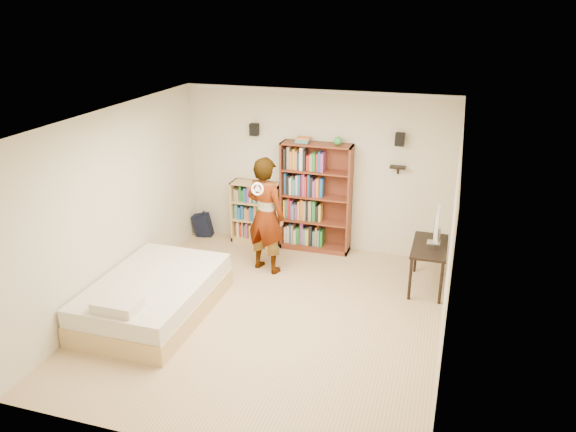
% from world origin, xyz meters
% --- Properties ---
extents(ground, '(4.50, 5.00, 0.01)m').
position_xyz_m(ground, '(0.00, 0.00, 0.00)').
color(ground, tan).
rests_on(ground, ground).
extents(room_shell, '(4.52, 5.02, 2.71)m').
position_xyz_m(room_shell, '(0.00, 0.00, 1.76)').
color(room_shell, beige).
rests_on(room_shell, ground).
extents(crown_molding, '(4.50, 5.00, 0.06)m').
position_xyz_m(crown_molding, '(0.00, 0.00, 2.67)').
color(crown_molding, silver).
rests_on(crown_molding, room_shell).
extents(speaker_left, '(0.14, 0.12, 0.20)m').
position_xyz_m(speaker_left, '(-1.05, 2.40, 2.00)').
color(speaker_left, black).
rests_on(speaker_left, room_shell).
extents(speaker_right, '(0.14, 0.12, 0.20)m').
position_xyz_m(speaker_right, '(1.35, 2.40, 2.00)').
color(speaker_right, black).
rests_on(speaker_right, room_shell).
extents(wall_shelf, '(0.25, 0.16, 0.02)m').
position_xyz_m(wall_shelf, '(1.35, 2.41, 1.55)').
color(wall_shelf, black).
rests_on(wall_shelf, room_shell).
extents(tall_bookshelf, '(1.17, 0.34, 1.86)m').
position_xyz_m(tall_bookshelf, '(0.05, 2.33, 0.93)').
color(tall_bookshelf, brown).
rests_on(tall_bookshelf, ground).
extents(low_bookshelf, '(0.87, 0.33, 1.09)m').
position_xyz_m(low_bookshelf, '(-1.02, 2.34, 0.54)').
color(low_bookshelf, '#D9B075').
rests_on(low_bookshelf, ground).
extents(computer_desk, '(0.50, 0.99, 0.68)m').
position_xyz_m(computer_desk, '(1.98, 1.49, 0.34)').
color(computer_desk, black).
rests_on(computer_desk, ground).
extents(imac, '(0.11, 0.52, 0.52)m').
position_xyz_m(imac, '(2.03, 1.58, 0.94)').
color(imac, white).
rests_on(imac, computer_desk).
extents(daybed, '(1.41, 2.17, 0.64)m').
position_xyz_m(daybed, '(-1.53, -0.37, 0.32)').
color(daybed, silver).
rests_on(daybed, ground).
extents(person, '(0.78, 0.63, 1.85)m').
position_xyz_m(person, '(-0.50, 1.34, 0.92)').
color(person, black).
rests_on(person, ground).
extents(wii_wheel, '(0.20, 0.07, 0.20)m').
position_xyz_m(wii_wheel, '(-0.50, 1.00, 1.46)').
color(wii_wheel, white).
rests_on(wii_wheel, person).
extents(navy_bag, '(0.34, 0.24, 0.44)m').
position_xyz_m(navy_bag, '(-2.04, 2.28, 0.22)').
color(navy_bag, black).
rests_on(navy_bag, ground).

